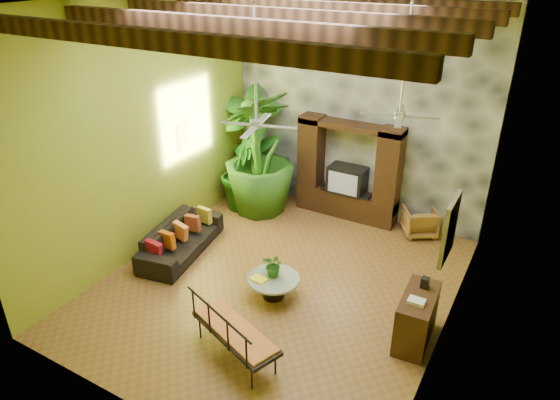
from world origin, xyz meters
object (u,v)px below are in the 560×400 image
Objects in this scene: entertainment_center at (348,177)px; ceiling_fan_front at (256,112)px; tall_plant_c at (259,153)px; side_console at (416,318)px; sofa at (181,238)px; wicker_armchair at (419,221)px; tall_plant_b at (240,170)px; coffee_table at (273,284)px; ceiling_fan_back at (401,103)px; tall_plant_a at (252,144)px; iron_bench at (232,331)px.

ceiling_fan_front is at bearing -93.24° from entertainment_center.
tall_plant_c reaches higher than side_console.
wicker_armchair is at bearing -62.18° from sofa.
entertainment_center reaches higher than side_console.
tall_plant_b is at bearing -7.79° from sofa.
entertainment_center is 3.64m from coffee_table.
tall_plant_b is (-4.17, -0.81, 0.65)m from wicker_armchair.
ceiling_fan_back is at bearing -81.93° from sofa.
coffee_table is (2.01, -2.77, -1.21)m from tall_plant_c.
tall_plant_c is (-1.90, -0.80, 0.50)m from entertainment_center.
ceiling_fan_back is at bearing 47.59° from coffee_table.
coffee_table is (2.55, -3.31, -1.15)m from tall_plant_a.
sofa is at bearing -87.38° from tall_plant_a.
iron_bench is (2.76, -4.36, -0.43)m from tall_plant_b.
wicker_armchair is 0.24× the size of tall_plant_c.
tall_plant_a is 2.60× the size of side_console.
sofa is 0.79× the size of tall_plant_a.
side_console is (0.89, -3.37, 0.12)m from wicker_armchair.
ceiling_fan_front is 1.08× the size of iron_bench.
tall_plant_b is at bearing -160.52° from entertainment_center.
wicker_armchair is 0.36× the size of tall_plant_b.
ceiling_fan_front is 3.37m from iron_bench.
entertainment_center reaches higher than coffee_table.
iron_bench reaches higher than coffee_table.
ceiling_fan_front is 1.00× the size of ceiling_fan_back.
entertainment_center is at bearing 86.76° from ceiling_fan_front.
sofa is at bearing -125.46° from entertainment_center.
entertainment_center is at bearing 19.48° from tall_plant_b.
tall_plant_a is at bearing 157.38° from ceiling_fan_back.
entertainment_center is 4.30m from ceiling_fan_front.
tall_plant_a is at bearing 124.27° from ceiling_fan_front.
coffee_table is (0.31, -0.03, -3.15)m from ceiling_fan_front.
sofa is 1.15× the size of tall_plant_b.
tall_plant_b is at bearing 149.78° from side_console.
ceiling_fan_front is 3.76m from tall_plant_c.
wicker_armchair is at bearing 2.87° from tall_plant_a.
entertainment_center is 2.55× the size of coffee_table.
sofa is at bearing 5.26° from wicker_armchair.
tall_plant_a reaches higher than wicker_armchair.
coffee_table is at bearing -88.22° from entertainment_center.
ceiling_fan_back is (1.60, -1.94, 2.44)m from entertainment_center.
ceiling_fan_front reaches higher than tall_plant_b.
ceiling_fan_back is 1.08× the size of iron_bench.
ceiling_fan_front is 2.68× the size of wicker_armchair.
tall_plant_a is at bearing -29.96° from wicker_armchair.
tall_plant_c is (0.50, 0.05, 0.50)m from tall_plant_b.
wicker_armchair reaches higher than coffee_table.
entertainment_center is 3.50m from ceiling_fan_back.
ceiling_fan_back is 3.84m from coffee_table.
sofa is 2.05× the size of side_console.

